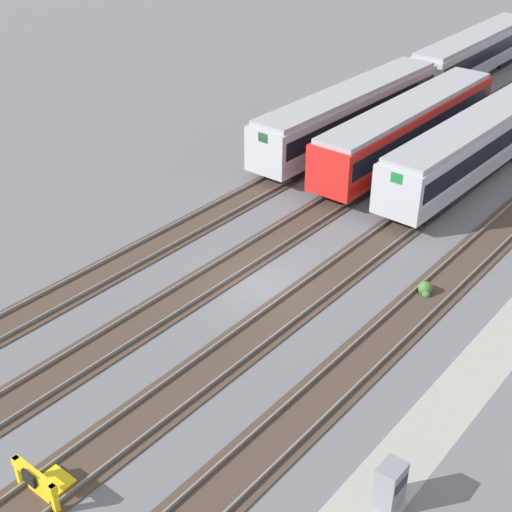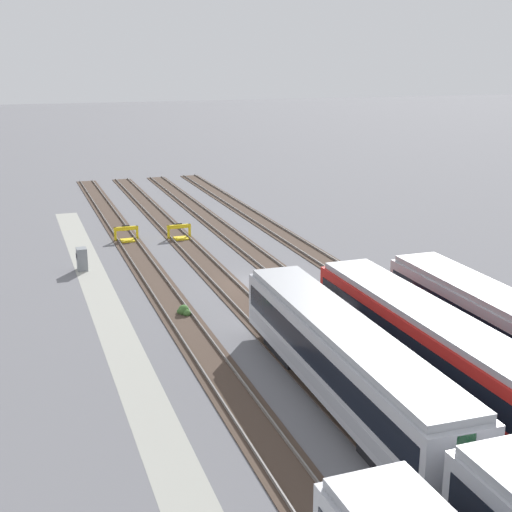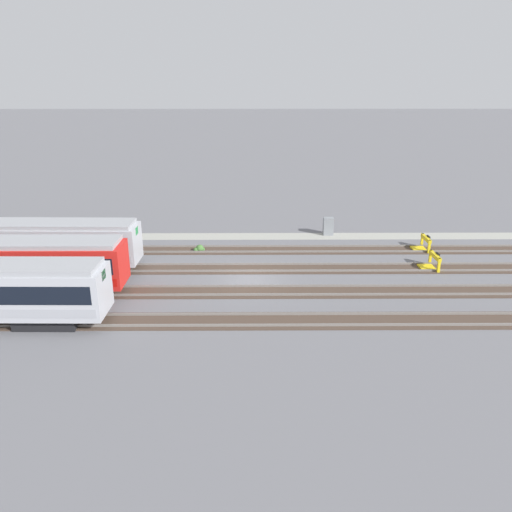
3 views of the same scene
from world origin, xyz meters
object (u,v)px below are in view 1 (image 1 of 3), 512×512
(subway_car_front_row_centre, at_px, (408,128))
(bumper_stop_near_inner_track, at_px, (43,481))
(subway_car_front_row_right_inner, at_px, (474,145))
(subway_car_front_row_rightmost, at_px, (473,53))
(subway_car_front_row_left_inner, at_px, (350,113))
(electrical_cabinet, at_px, (390,485))
(weed_clump, at_px, (425,289))

(subway_car_front_row_centre, relative_size, bumper_stop_near_inner_track, 8.99)
(subway_car_front_row_centre, relative_size, subway_car_front_row_right_inner, 1.00)
(subway_car_front_row_right_inner, distance_m, bumper_stop_near_inner_track, 30.85)
(subway_car_front_row_centre, bearing_deg, subway_car_front_row_rightmost, 12.74)
(subway_car_front_row_left_inner, distance_m, subway_car_front_row_right_inner, 8.63)
(subway_car_front_row_rightmost, distance_m, electrical_cabinet, 46.28)
(subway_car_front_row_rightmost, distance_m, weed_clump, 34.11)
(subway_car_front_row_centre, xyz_separation_m, subway_car_front_row_right_inner, (0.00, -4.35, 0.00))
(bumper_stop_near_inner_track, xyz_separation_m, weed_clump, (17.79, -3.95, -0.27))
(subway_car_front_row_right_inner, bearing_deg, subway_car_front_row_centre, 90.00)
(bumper_stop_near_inner_track, bearing_deg, subway_car_front_row_centre, 7.97)
(subway_car_front_row_centre, bearing_deg, weed_clump, -147.60)
(subway_car_front_row_left_inner, height_order, bumper_stop_near_inner_track, subway_car_front_row_left_inner)
(subway_car_front_row_right_inner, bearing_deg, bumper_stop_near_inner_track, 179.94)
(electrical_cabinet, bearing_deg, subway_car_front_row_centre, 27.99)
(subway_car_front_row_left_inner, bearing_deg, subway_car_front_row_right_inner, -90.00)
(bumper_stop_near_inner_track, bearing_deg, weed_clump, -12.52)
(bumper_stop_near_inner_track, xyz_separation_m, electrical_cabinet, (6.51, -8.60, 0.29))
(subway_car_front_row_rightmost, relative_size, electrical_cabinet, 11.27)
(electrical_cabinet, relative_size, weed_clump, 1.74)
(subway_car_front_row_rightmost, bearing_deg, weed_clump, -158.49)
(subway_car_front_row_right_inner, xyz_separation_m, electrical_cabinet, (-24.30, -8.57, -1.24))
(subway_car_front_row_left_inner, bearing_deg, electrical_cabinet, -144.71)
(subway_car_front_row_right_inner, distance_m, electrical_cabinet, 25.80)
(subway_car_front_row_left_inner, bearing_deg, subway_car_front_row_centre, -90.00)
(subway_car_front_row_left_inner, height_order, weed_clump, subway_car_front_row_left_inner)
(bumper_stop_near_inner_track, bearing_deg, subway_car_front_row_right_inner, -0.06)
(electrical_cabinet, bearing_deg, bumper_stop_near_inner_track, 127.11)
(subway_car_front_row_right_inner, height_order, weed_clump, subway_car_front_row_right_inner)
(subway_car_front_row_centre, bearing_deg, subway_car_front_row_right_inner, -90.00)
(bumper_stop_near_inner_track, bearing_deg, electrical_cabinet, -52.89)
(subway_car_front_row_centre, distance_m, weed_clump, 15.53)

